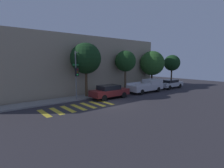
{
  "coord_description": "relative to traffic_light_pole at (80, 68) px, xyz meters",
  "views": [
    {
      "loc": [
        -10.56,
        -13.17,
        4.09
      ],
      "look_at": [
        1.79,
        2.1,
        1.6
      ],
      "focal_mm": 28.0,
      "sensor_mm": 36.0,
      "label": 1
    }
  ],
  "objects": [
    {
      "name": "sedan_middle",
      "position": [
        15.01,
        -1.27,
        -2.71
      ],
      "size": [
        4.62,
        1.79,
        1.35
      ],
      "color": "#B7BABF",
      "rests_on": "ground"
    },
    {
      "name": "tree_far_end",
      "position": [
        13.19,
        0.91,
        0.45
      ],
      "size": [
        3.79,
        3.79,
        5.79
      ],
      "color": "#42301E",
      "rests_on": "ground"
    },
    {
      "name": "tree_near_corner",
      "position": [
        1.25,
        0.91,
        1.03
      ],
      "size": [
        3.52,
        3.52,
        6.25
      ],
      "color": "#4C3823",
      "rests_on": "ground"
    },
    {
      "name": "tree_midblock",
      "position": [
        7.44,
        0.91,
        0.73
      ],
      "size": [
        2.86,
        2.86,
        5.63
      ],
      "color": "brown",
      "rests_on": "ground"
    },
    {
      "name": "sidewalk",
      "position": [
        1.54,
        0.88,
        -3.37
      ],
      "size": [
        26.0,
        2.1,
        0.14
      ],
      "primitive_type": "cube",
      "color": "gray",
      "rests_on": "ground"
    },
    {
      "name": "sedan_near_corner",
      "position": [
        2.96,
        -1.27,
        -2.65
      ],
      "size": [
        4.49,
        1.87,
        1.5
      ],
      "color": "maroon",
      "rests_on": "ground"
    },
    {
      "name": "ground_plane",
      "position": [
        1.54,
        -3.37,
        -3.44
      ],
      "size": [
        60.0,
        60.0,
        0.0
      ],
      "primitive_type": "plane",
      "color": "#2D2B30"
    },
    {
      "name": "crosswalk",
      "position": [
        -1.67,
        -2.57,
        -3.44
      ],
      "size": [
        6.56,
        2.6,
        0.0
      ],
      "color": "gold",
      "rests_on": "ground"
    },
    {
      "name": "pickup_truck",
      "position": [
        9.43,
        -1.27,
        -2.57
      ],
      "size": [
        5.4,
        1.97,
        1.71
      ],
      "color": "#BCBCC1",
      "rests_on": "ground"
    },
    {
      "name": "traffic_light_pole",
      "position": [
        0.0,
        0.0,
        0.0
      ],
      "size": [
        2.45,
        0.56,
        5.23
      ],
      "color": "slate",
      "rests_on": "ground"
    },
    {
      "name": "building_row",
      "position": [
        1.54,
        5.33,
        0.23
      ],
      "size": [
        26.0,
        6.0,
        7.33
      ],
      "primitive_type": "cube",
      "color": "gray",
      "rests_on": "ground"
    },
    {
      "name": "tree_behind_truck",
      "position": [
        18.7,
        0.91,
        0.46
      ],
      "size": [
        2.79,
        2.79,
        5.32
      ],
      "color": "#42301E",
      "rests_on": "ground"
    }
  ]
}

